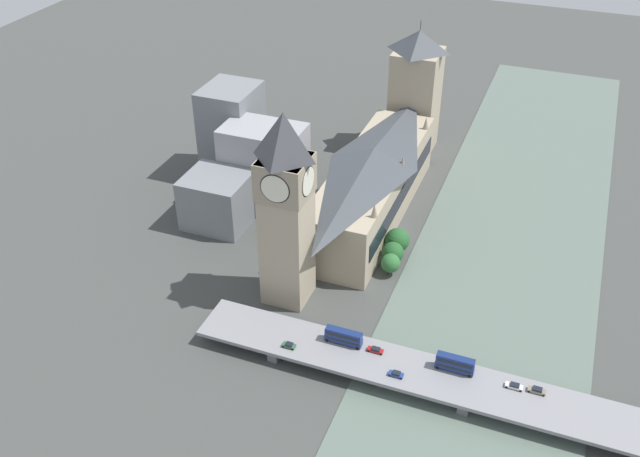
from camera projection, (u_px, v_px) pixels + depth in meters
name	position (u px, v px, depth m)	size (l,w,h in m)	color
ground_plane	(403.00, 233.00, 261.81)	(600.00, 600.00, 0.00)	#424442
river_water	(507.00, 255.00, 250.53)	(63.58, 360.00, 0.30)	slate
parliament_hall	(373.00, 183.00, 264.36)	(24.09, 89.65, 28.54)	tan
clock_tower	(286.00, 204.00, 212.80)	(14.90, 14.90, 65.19)	tan
victoria_tower	(415.00, 92.00, 302.34)	(19.10, 19.10, 57.25)	tan
road_bridge	(469.00, 387.00, 193.87)	(159.15, 16.34, 5.01)	slate
double_decker_bus_lead	(344.00, 336.00, 205.43)	(11.08, 2.60, 4.70)	navy
double_decker_bus_mid	(455.00, 363.00, 196.32)	(10.79, 2.54, 4.98)	navy
car_northbound_lead	(289.00, 345.00, 205.10)	(3.86, 1.93, 1.38)	#2D5638
car_northbound_mid	(537.00, 390.00, 190.80)	(4.73, 1.89, 1.51)	slate
car_northbound_tail	(396.00, 374.00, 195.75)	(4.14, 1.83, 1.42)	navy
car_southbound_lead	(375.00, 350.00, 203.53)	(4.67, 1.74, 1.41)	maroon
car_southbound_mid	(514.00, 386.00, 192.12)	(4.75, 1.90, 1.36)	silver
city_block_west	(218.00, 200.00, 262.48)	(22.98, 21.04, 19.64)	slate
city_block_center	(264.00, 165.00, 272.08)	(30.35, 19.74, 31.63)	#939399
city_block_east	(232.00, 131.00, 288.70)	(20.23, 23.25, 37.89)	slate
tree_embankment_near	(393.00, 252.00, 243.18)	(7.41, 7.41, 8.97)	brown
tree_embankment_mid	(397.00, 240.00, 247.44)	(8.51, 8.51, 10.55)	brown
tree_embankment_far	(391.00, 263.00, 239.01)	(6.57, 6.57, 8.08)	brown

